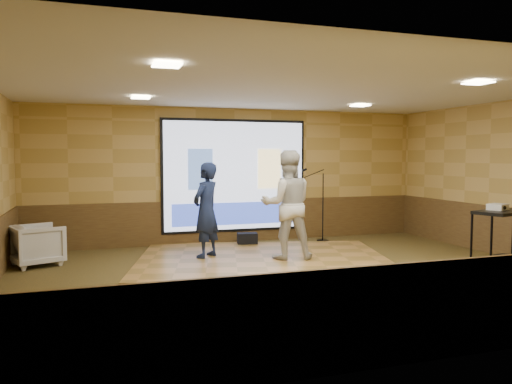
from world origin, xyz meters
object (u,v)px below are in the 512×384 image
object	(u,v)px
av_table	(503,229)
player_left	(206,210)
dance_floor	(263,258)
duffel_bag	(247,239)
mic_stand	(321,220)
projector	(498,207)
player_right	(287,205)
projector_screen	(235,177)
banquet_chair	(37,245)

from	to	relation	value
av_table	player_left	bearing A→B (deg)	146.76
dance_floor	duffel_bag	bearing A→B (deg)	83.79
av_table	mic_stand	distance (m)	4.17
projector	duffel_bag	size ratio (longest dim) A/B	0.69
dance_floor	player_right	size ratio (longest dim) A/B	2.30
projector_screen	mic_stand	distance (m)	2.18
av_table	mic_stand	xyz separation A→B (m)	(-1.35, 3.94, -0.27)
projector_screen	projector	world-z (taller)	projector_screen
projector	mic_stand	bearing A→B (deg)	86.26
dance_floor	duffel_bag	xyz separation A→B (m)	(0.17, 1.56, 0.12)
mic_stand	player_right	bearing A→B (deg)	-117.08
player_left	player_right	world-z (taller)	player_right
projector_screen	av_table	distance (m)	5.53
projector_screen	player_left	world-z (taller)	projector_screen
mic_stand	banquet_chair	bearing A→B (deg)	-158.35
player_left	dance_floor	bearing A→B (deg)	115.52
banquet_chair	duffel_bag	size ratio (longest dim) A/B	1.90
dance_floor	duffel_bag	size ratio (longest dim) A/B	10.86
dance_floor	av_table	xyz separation A→B (m)	(3.26, -2.40, 0.75)
player_left	banquet_chair	world-z (taller)	player_left
player_left	banquet_chair	distance (m)	3.04
banquet_chair	av_table	bearing A→B (deg)	-135.27
banquet_chair	projector_screen	bearing A→B (deg)	-94.00
mic_stand	banquet_chair	size ratio (longest dim) A/B	2.07
mic_stand	banquet_chair	world-z (taller)	mic_stand
player_right	av_table	size ratio (longest dim) A/B	1.89
projector	dance_floor	bearing A→B (deg)	121.72
av_table	duffel_bag	world-z (taller)	av_table
projector_screen	mic_stand	size ratio (longest dim) A/B	1.99
player_left	player_right	bearing A→B (deg)	114.11
banquet_chair	dance_floor	bearing A→B (deg)	-122.42
av_table	player_right	bearing A→B (deg)	142.39
dance_floor	projector	size ratio (longest dim) A/B	15.66
projector_screen	mic_stand	world-z (taller)	projector_screen
projector_screen	dance_floor	bearing A→B (deg)	-90.94
dance_floor	projector	world-z (taller)	projector
dance_floor	player_left	xyz separation A→B (m)	(-1.00, 0.39, 0.91)
mic_stand	projector	bearing A→B (deg)	-57.27
av_table	dance_floor	bearing A→B (deg)	143.64
av_table	projector	size ratio (longest dim) A/B	3.60
dance_floor	mic_stand	distance (m)	2.50
mic_stand	duffel_bag	distance (m)	1.78
dance_floor	mic_stand	world-z (taller)	mic_stand
projector_screen	player_left	xyz separation A→B (m)	(-1.03, -1.64, -0.55)
banquet_chair	projector	bearing A→B (deg)	-134.88
mic_stand	banquet_chair	distance (m)	5.93
av_table	banquet_chair	xyz separation A→B (m)	(-7.23, 3.15, -0.40)
mic_stand	projector_screen	bearing A→B (deg)	179.39
duffel_bag	player_right	bearing A→B (deg)	-82.51
dance_floor	player_left	distance (m)	1.41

